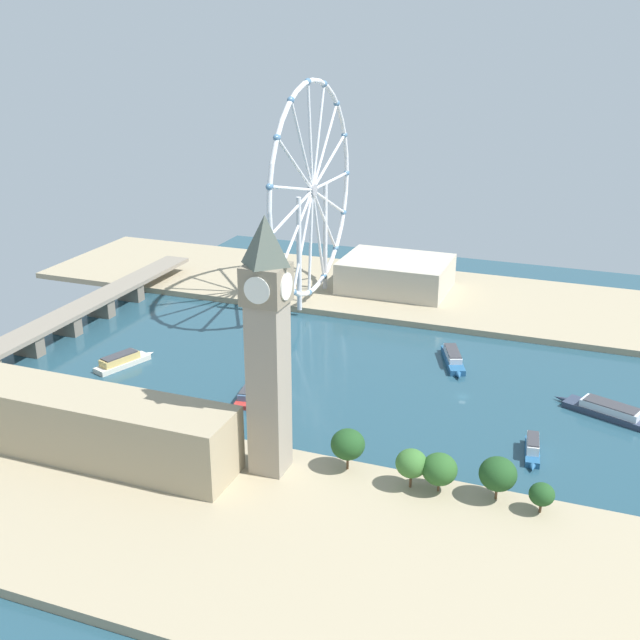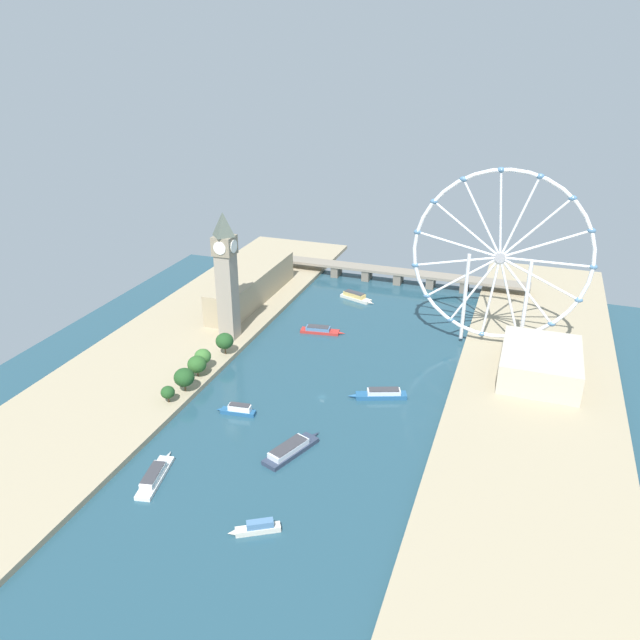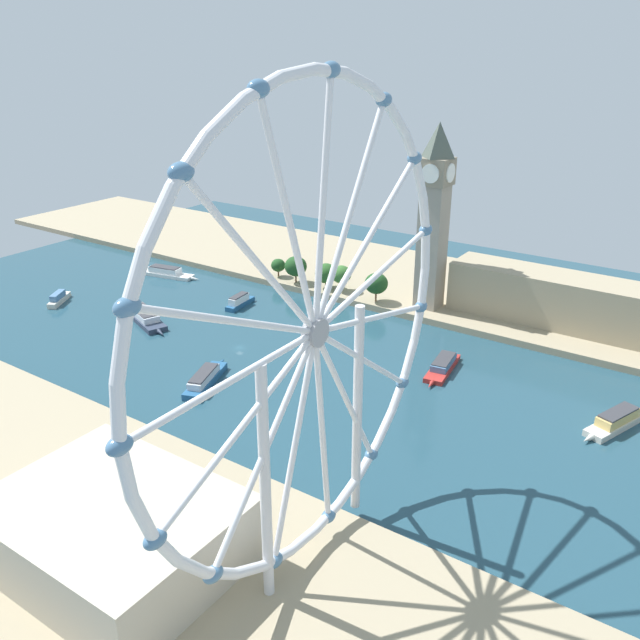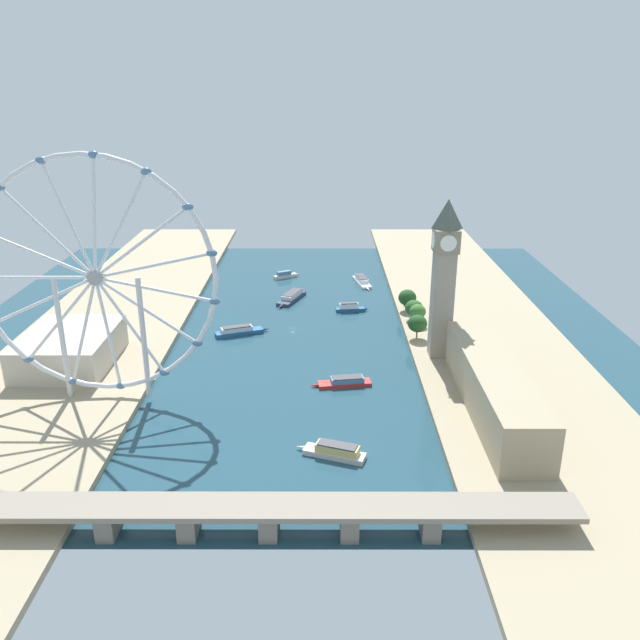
% 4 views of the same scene
% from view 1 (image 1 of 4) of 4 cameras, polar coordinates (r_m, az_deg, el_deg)
% --- Properties ---
extents(ground_plane, '(391.55, 391.55, 0.00)m').
position_cam_1_polar(ground_plane, '(310.11, 10.43, -5.54)').
color(ground_plane, '#234756').
extents(riverbank_left, '(90.00, 520.00, 3.00)m').
position_cam_1_polar(riverbank_left, '(216.73, 4.59, -17.45)').
color(riverbank_left, tan).
rests_on(riverbank_left, ground_plane).
extents(riverbank_right, '(90.00, 520.00, 3.00)m').
position_cam_1_polar(riverbank_right, '(411.22, 13.39, 1.10)').
color(riverbank_right, tan).
rests_on(riverbank_right, ground_plane).
extents(clock_tower, '(13.32, 13.32, 82.62)m').
position_cam_1_polar(clock_tower, '(233.86, -3.86, -1.75)').
color(clock_tower, gray).
rests_on(clock_tower, riverbank_left).
extents(parliament_block, '(22.00, 108.26, 21.78)m').
position_cam_1_polar(parliament_block, '(267.71, -17.19, -7.26)').
color(parliament_block, tan).
rests_on(parliament_block, riverbank_left).
extents(tree_row_embankment, '(13.46, 69.24, 13.80)m').
position_cam_1_polar(tree_row_embankment, '(241.23, 8.39, -10.49)').
color(tree_row_embankment, '#513823').
rests_on(tree_row_embankment, riverbank_left).
extents(ferris_wheel, '(108.01, 3.20, 110.39)m').
position_cam_1_polar(ferris_wheel, '(389.96, -0.56, 9.43)').
color(ferris_wheel, silver).
rests_on(ferris_wheel, riverbank_right).
extents(riverside_hall, '(43.33, 56.04, 16.79)m').
position_cam_1_polar(riverside_hall, '(419.12, 5.59, 3.37)').
color(riverside_hall, '#BCB29E').
rests_on(riverside_hall, riverbank_right).
extents(river_bridge, '(203.55, 14.45, 10.54)m').
position_cam_1_polar(river_bridge, '(381.99, -18.14, 0.08)').
color(river_bridge, gray).
rests_on(river_bridge, ground_plane).
extents(tour_boat_0, '(32.03, 15.77, 5.40)m').
position_cam_1_polar(tour_boat_0, '(338.33, 9.74, -2.79)').
color(tour_boat_0, '#235684').
rests_on(tour_boat_0, ground_plane).
extents(tour_boat_1, '(28.92, 14.71, 5.78)m').
position_cam_1_polar(tour_boat_1, '(341.04, -14.32, -2.93)').
color(tour_boat_1, beige).
rests_on(tour_boat_1, ground_plane).
extents(tour_boat_3, '(30.65, 10.87, 4.56)m').
position_cam_1_polar(tour_boat_3, '(306.00, -5.03, -5.24)').
color(tour_boat_3, '#B22D28').
rests_on(tour_boat_3, ground_plane).
extents(tour_boat_4, '(21.75, 6.85, 5.87)m').
position_cam_1_polar(tour_boat_4, '(274.21, 15.34, -9.09)').
color(tour_boat_4, '#235684').
rests_on(tour_boat_4, ground_plane).
extents(tour_boat_5, '(19.29, 35.78, 5.34)m').
position_cam_1_polar(tour_boat_5, '(308.54, 20.32, -6.24)').
color(tour_boat_5, '#2D384C').
rests_on(tour_boat_5, ground_plane).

